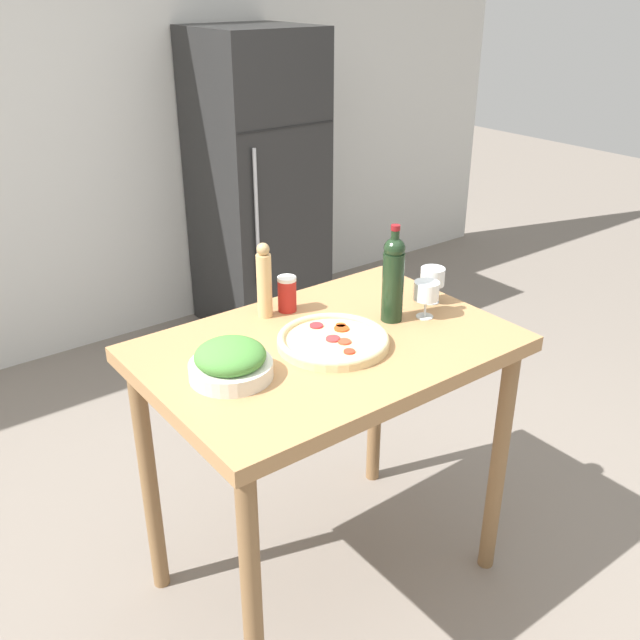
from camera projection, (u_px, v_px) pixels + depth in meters
The scene contains 11 objects.
ground_plane at pixel (326, 573), 2.59m from camera, with size 14.00×14.00×0.00m, color slate.
wall_back at pixel (56, 117), 3.67m from camera, with size 6.40×0.08×2.60m.
refrigerator at pixel (257, 186), 4.13m from camera, with size 0.62×0.66×1.73m.
prep_counter at pixel (327, 378), 2.23m from camera, with size 1.11×0.76×0.95m.
wine_bottle at pixel (393, 277), 2.26m from camera, with size 0.07×0.07×0.32m.
wine_glass_near at pixel (426, 292), 2.30m from camera, with size 0.08×0.08×0.12m.
wine_glass_far at pixel (432, 278), 2.41m from camera, with size 0.08×0.08×0.12m.
pepper_mill at pixel (264, 281), 2.29m from camera, with size 0.05×0.05×0.25m.
salad_bowl at pixel (231, 362), 1.97m from camera, with size 0.23×0.23×0.11m.
homemade_pizza at pixel (333, 340), 2.15m from camera, with size 0.34×0.34×0.03m.
salt_canister at pixel (287, 294), 2.36m from camera, with size 0.06×0.06×0.12m.
Camera 1 is at (-1.19, -1.53, 1.95)m, focal length 40.00 mm.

